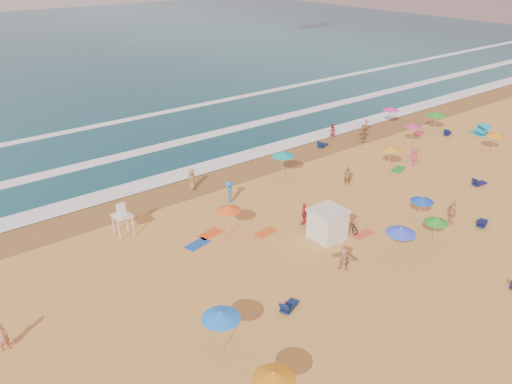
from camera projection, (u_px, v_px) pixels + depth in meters
ground at (331, 235)px, 34.28m from camera, size 220.00×220.00×0.00m
ocean at (14, 52)px, 94.16m from camera, size 220.00×140.00×0.18m
wet_sand at (228, 175)px, 43.19m from camera, size 220.00×220.00×0.00m
surf_foam at (177, 145)px, 49.44m from camera, size 200.00×18.70×0.05m
cabana at (328, 225)px, 33.53m from camera, size 2.00×2.00×2.00m
cabana_roof at (329, 211)px, 33.06m from camera, size 2.20×2.20×0.12m
bicycle at (350, 225)px, 34.58m from camera, size 0.90×1.85×0.93m
lifeguard_stand at (123, 222)px, 33.74m from camera, size 1.20×1.20×2.10m
beach_umbrellas at (342, 188)px, 35.99m from camera, size 50.12×27.59×0.66m
loungers at (405, 241)px, 33.23m from camera, size 47.13×29.38×0.34m
towels at (370, 231)px, 34.76m from camera, size 47.45×25.64×0.03m
popup_tents at (512, 143)px, 48.73m from camera, size 5.61×10.22×1.20m
beachgoers at (311, 191)px, 38.51m from camera, size 42.61×25.70×2.13m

